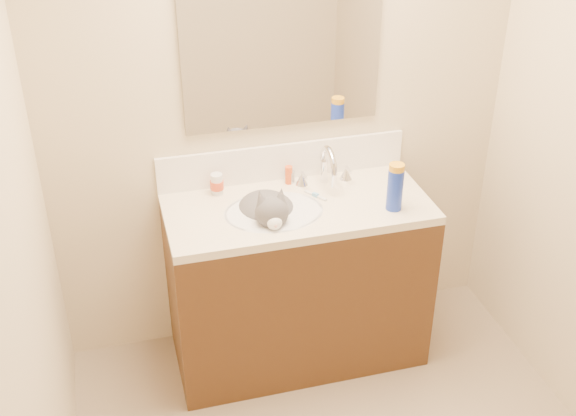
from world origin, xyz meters
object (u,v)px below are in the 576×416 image
cat (268,215)px  pill_bottle (217,184)px  faucet (327,169)px  vanity_cabinet (297,285)px  spray_can (395,190)px  silver_jar (290,177)px  amber_bottle (289,175)px  basin (274,225)px

cat → pill_bottle: 0.29m
pill_bottle → cat: bearing=-46.2°
faucet → vanity_cabinet: bearing=-142.7°
spray_can → pill_bottle: bearing=155.0°
faucet → silver_jar: bearing=153.5°
vanity_cabinet → pill_bottle: 0.63m
pill_bottle → spray_can: (0.74, -0.34, 0.05)m
pill_bottle → silver_jar: 0.35m
silver_jar → amber_bottle: (-0.01, -0.01, 0.02)m
pill_bottle → silver_jar: pill_bottle is taller
vanity_cabinet → silver_jar: 0.53m
pill_bottle → basin: bearing=-47.0°
silver_jar → amber_bottle: 0.02m
basin → pill_bottle: (-0.21, 0.23, 0.12)m
silver_jar → faucet: bearing=-26.5°
vanity_cabinet → pill_bottle: (-0.33, 0.20, 0.50)m
basin → faucet: bearing=29.1°
pill_bottle → faucet: bearing=-6.7°
cat → pill_bottle: (-0.19, 0.20, 0.08)m
basin → cat: cat is taller
basin → silver_jar: size_ratio=7.85×
basin → amber_bottle: 0.30m
amber_bottle → spray_can: size_ratio=0.46×
cat → faucet: bearing=26.6°
amber_bottle → basin: bearing=-119.4°
vanity_cabinet → faucet: faucet is taller
faucet → pill_bottle: faucet is taller
pill_bottle → silver_jar: bearing=3.2°
basin → cat: bearing=127.0°
cat → amber_bottle: cat is taller
silver_jar → pill_bottle: bearing=-176.8°
cat → spray_can: bearing=-11.5°
cat → amber_bottle: 0.27m
pill_bottle → spray_can: size_ratio=0.52×
vanity_cabinet → basin: bearing=-166.0°
faucet → pill_bottle: bearing=173.3°
pill_bottle → silver_jar: (0.35, 0.02, -0.02)m
basin → pill_bottle: bearing=133.0°
faucet → silver_jar: (-0.16, 0.08, -0.06)m
vanity_cabinet → amber_bottle: (0.01, 0.21, 0.49)m
cat → vanity_cabinet: bearing=3.9°
cat → spray_can: 0.58m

